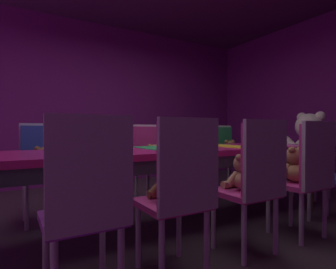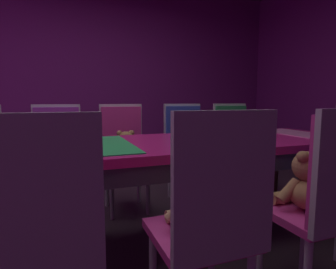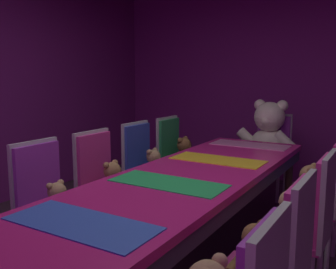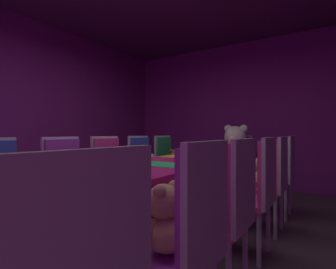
{
  "view_description": "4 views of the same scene",
  "coord_description": "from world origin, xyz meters",
  "px_view_note": "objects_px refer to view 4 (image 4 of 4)",
  "views": [
    {
      "loc": [
        2.21,
        -1.24,
        0.91
      ],
      "look_at": [
        -0.12,
        0.13,
        0.87
      ],
      "focal_mm": 29.2,
      "sensor_mm": 36.0,
      "label": 1
    },
    {
      "loc": [
        1.76,
        -0.24,
        1.02
      ],
      "look_at": [
        0.21,
        0.35,
        0.81
      ],
      "focal_mm": 29.66,
      "sensor_mm": 36.0,
      "label": 2
    },
    {
      "loc": [
        1.24,
        -2.06,
        1.44
      ],
      "look_at": [
        -0.18,
        0.29,
        1.01
      ],
      "focal_mm": 40.56,
      "sensor_mm": 36.0,
      "label": 3
    },
    {
      "loc": [
        1.38,
        -1.92,
        1.02
      ],
      "look_at": [
        0.13,
        0.04,
        1.01
      ],
      "focal_mm": 27.99,
      "sensor_mm": 36.0,
      "label": 4
    }
  ],
  "objects_px": {
    "chair_right_5": "(285,168)",
    "throne_chair": "(238,158)",
    "teddy_right_1": "(163,222)",
    "chair_right_3": "(259,185)",
    "teddy_left_1": "(3,191)",
    "chair_left_2": "(66,176)",
    "chair_right_1": "(191,230)",
    "chair_right_4": "(275,175)",
    "chair_left_5": "(166,160)",
    "teddy_left_3": "(119,172)",
    "chair_left_3": "(109,170)",
    "chair_right_2": "(232,201)",
    "chair_left_4": "(143,164)",
    "teddy_right_2": "(210,201)",
    "teddy_left_5": "(174,161)",
    "banquet_table": "(154,173)",
    "teddy_left_2": "(75,180)",
    "king_teddy_bear": "(235,150)",
    "teddy_right_4": "(260,174)",
    "teddy_right_3": "(242,185)",
    "teddy_left_4": "(151,166)"
  },
  "relations": [
    {
      "from": "teddy_left_2",
      "to": "chair_right_1",
      "type": "distance_m",
      "value": 1.67
    },
    {
      "from": "chair_right_5",
      "to": "throne_chair",
      "type": "height_order",
      "value": "same"
    },
    {
      "from": "chair_left_2",
      "to": "chair_right_4",
      "type": "relative_size",
      "value": 1.0
    },
    {
      "from": "chair_left_5",
      "to": "chair_right_4",
      "type": "height_order",
      "value": "same"
    },
    {
      "from": "chair_left_3",
      "to": "chair_right_1",
      "type": "bearing_deg",
      "value": -34.95
    },
    {
      "from": "teddy_right_1",
      "to": "chair_right_3",
      "type": "relative_size",
      "value": 0.36
    },
    {
      "from": "chair_right_1",
      "to": "throne_chair",
      "type": "relative_size",
      "value": 1.0
    },
    {
      "from": "teddy_left_5",
      "to": "chair_right_4",
      "type": "height_order",
      "value": "chair_right_4"
    },
    {
      "from": "chair_right_1",
      "to": "chair_right_4",
      "type": "distance_m",
      "value": 1.82
    },
    {
      "from": "teddy_left_1",
      "to": "teddy_left_2",
      "type": "relative_size",
      "value": 1.14
    },
    {
      "from": "teddy_left_4",
      "to": "throne_chair",
      "type": "height_order",
      "value": "throne_chair"
    },
    {
      "from": "chair_right_1",
      "to": "chair_right_4",
      "type": "relative_size",
      "value": 1.0
    },
    {
      "from": "chair_right_5",
      "to": "chair_left_3",
      "type": "bearing_deg",
      "value": 36.17
    },
    {
      "from": "chair_left_4",
      "to": "king_teddy_bear",
      "type": "bearing_deg",
      "value": 56.54
    },
    {
      "from": "chair_right_2",
      "to": "teddy_right_1",
      "type": "bearing_deg",
      "value": 76.39
    },
    {
      "from": "banquet_table",
      "to": "chair_left_4",
      "type": "distance_m",
      "value": 1.28
    },
    {
      "from": "banquet_table",
      "to": "chair_left_5",
      "type": "relative_size",
      "value": 3.83
    },
    {
      "from": "teddy_right_1",
      "to": "chair_left_5",
      "type": "bearing_deg",
      "value": -57.27
    },
    {
      "from": "king_teddy_bear",
      "to": "teddy_left_3",
      "type": "bearing_deg",
      "value": -19.38
    },
    {
      "from": "chair_right_3",
      "to": "chair_right_4",
      "type": "xyz_separation_m",
      "value": [
        0.0,
        0.62,
        0.0
      ]
    },
    {
      "from": "teddy_left_3",
      "to": "chair_left_5",
      "type": "height_order",
      "value": "chair_left_5"
    },
    {
      "from": "chair_left_2",
      "to": "chair_right_4",
      "type": "height_order",
      "value": "same"
    },
    {
      "from": "teddy_left_3",
      "to": "teddy_left_4",
      "type": "height_order",
      "value": "teddy_left_3"
    },
    {
      "from": "chair_right_2",
      "to": "chair_right_5",
      "type": "xyz_separation_m",
      "value": [
        0.02,
        1.86,
        0.0
      ]
    },
    {
      "from": "chair_right_3",
      "to": "chair_right_5",
      "type": "height_order",
      "value": "same"
    },
    {
      "from": "chair_right_2",
      "to": "teddy_right_2",
      "type": "bearing_deg",
      "value": 0.0
    },
    {
      "from": "chair_left_4",
      "to": "chair_right_2",
      "type": "xyz_separation_m",
      "value": [
        1.71,
        -1.28,
        0.0
      ]
    },
    {
      "from": "chair_left_3",
      "to": "teddy_left_4",
      "type": "relative_size",
      "value": 3.3
    },
    {
      "from": "banquet_table",
      "to": "teddy_right_2",
      "type": "bearing_deg",
      "value": -25.73
    },
    {
      "from": "teddy_left_5",
      "to": "banquet_table",
      "type": "bearing_deg",
      "value": -65.18
    },
    {
      "from": "chair_left_4",
      "to": "teddy_right_3",
      "type": "xyz_separation_m",
      "value": [
        1.58,
        -0.65,
        -0.02
      ]
    },
    {
      "from": "teddy_left_4",
      "to": "chair_right_3",
      "type": "distance_m",
      "value": 1.71
    },
    {
      "from": "teddy_left_3",
      "to": "chair_left_5",
      "type": "xyz_separation_m",
      "value": [
        -0.15,
        1.23,
        0.01
      ]
    },
    {
      "from": "teddy_right_3",
      "to": "chair_right_5",
      "type": "relative_size",
      "value": 0.3
    },
    {
      "from": "chair_left_4",
      "to": "chair_left_5",
      "type": "relative_size",
      "value": 1.0
    },
    {
      "from": "chair_left_5",
      "to": "chair_right_4",
      "type": "relative_size",
      "value": 1.0
    },
    {
      "from": "chair_left_2",
      "to": "chair_right_5",
      "type": "xyz_separation_m",
      "value": [
        1.71,
        1.82,
        0.0
      ]
    },
    {
      "from": "chair_right_3",
      "to": "teddy_left_2",
      "type": "bearing_deg",
      "value": 20.61
    },
    {
      "from": "chair_right_2",
      "to": "teddy_right_4",
      "type": "xyz_separation_m",
      "value": [
        -0.13,
        1.25,
        -0.0
      ]
    },
    {
      "from": "chair_right_2",
      "to": "chair_left_5",
      "type": "bearing_deg",
      "value": -47.6
    },
    {
      "from": "chair_left_3",
      "to": "throne_chair",
      "type": "relative_size",
      "value": 1.0
    },
    {
      "from": "chair_left_2",
      "to": "teddy_right_3",
      "type": "height_order",
      "value": "chair_left_2"
    },
    {
      "from": "teddy_right_1",
      "to": "chair_right_4",
      "type": "xyz_separation_m",
      "value": [
        0.16,
        1.82,
        -0.0
      ]
    },
    {
      "from": "chair_right_4",
      "to": "throne_chair",
      "type": "bearing_deg",
      "value": -60.42
    },
    {
      "from": "teddy_left_1",
      "to": "chair_left_2",
      "type": "distance_m",
      "value": 0.65
    },
    {
      "from": "chair_right_5",
      "to": "throne_chair",
      "type": "bearing_deg",
      "value": -46.5
    },
    {
      "from": "chair_right_1",
      "to": "chair_right_2",
      "type": "xyz_separation_m",
      "value": [
        -0.01,
        0.56,
        0.0
      ]
    },
    {
      "from": "chair_left_4",
      "to": "chair_right_2",
      "type": "relative_size",
      "value": 1.0
    },
    {
      "from": "teddy_left_3",
      "to": "chair_left_4",
      "type": "relative_size",
      "value": 0.31
    },
    {
      "from": "teddy_left_3",
      "to": "chair_left_4",
      "type": "xyz_separation_m",
      "value": [
        -0.17,
        0.66,
        0.01
      ]
    }
  ]
}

